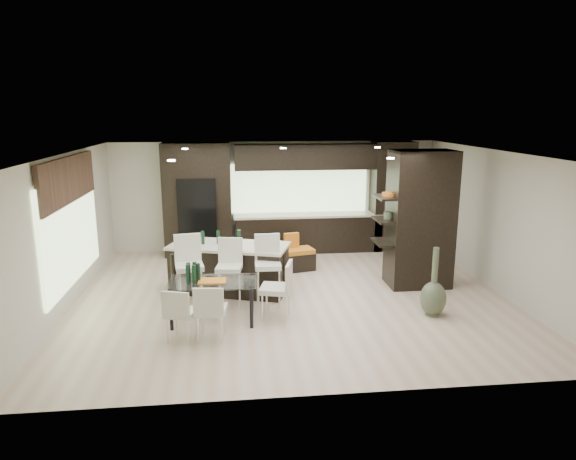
{
  "coord_description": "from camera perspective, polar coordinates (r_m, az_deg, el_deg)",
  "views": [
    {
      "loc": [
        -1.08,
        -9.14,
        3.44
      ],
      "look_at": [
        0.0,
        0.6,
        1.15
      ],
      "focal_mm": 32.0,
      "sensor_mm": 36.0,
      "label": 1
    }
  ],
  "objects": [
    {
      "name": "kitchen_island",
      "position": [
        10.0,
        -6.52,
        -4.22
      ],
      "size": [
        2.43,
        1.6,
        0.93
      ],
      "primitive_type": "cube",
      "rotation": [
        0.0,
        0.0,
        -0.31
      ],
      "color": "black",
      "rests_on": "ground"
    },
    {
      "name": "bench",
      "position": [
        11.25,
        -0.25,
        -3.38
      ],
      "size": [
        1.32,
        0.76,
        0.48
      ],
      "primitive_type": "cube",
      "rotation": [
        0.0,
        0.0,
        0.24
      ],
      "color": "black",
      "rests_on": "ground"
    },
    {
      "name": "stool_right",
      "position": [
        9.23,
        -2.24,
        -5.32
      ],
      "size": [
        0.47,
        0.47,
        1.03
      ],
      "primitive_type": "cube",
      "rotation": [
        0.0,
        0.0,
        -0.02
      ],
      "color": "silver",
      "rests_on": "ground"
    },
    {
      "name": "chair_end",
      "position": [
        8.67,
        -1.38,
        -6.98
      ],
      "size": [
        0.6,
        0.6,
        0.91
      ],
      "primitive_type": "cube",
      "rotation": [
        0.0,
        0.0,
        1.31
      ],
      "color": "silver",
      "rests_on": "ground"
    },
    {
      "name": "back_cabinetry",
      "position": [
        12.58,
        0.98,
        3.59
      ],
      "size": [
        6.8,
        0.68,
        2.7
      ],
      "primitive_type": "cube",
      "color": "black",
      "rests_on": "ground"
    },
    {
      "name": "ceiling_spots",
      "position": [
        9.48,
        0.24,
        8.56
      ],
      "size": [
        4.0,
        3.0,
        0.02
      ],
      "primitive_type": "cube",
      "color": "white",
      "rests_on": "ceiling"
    },
    {
      "name": "stool_mid",
      "position": [
        9.23,
        -6.53,
        -5.54
      ],
      "size": [
        0.5,
        0.5,
        0.99
      ],
      "primitive_type": "cube",
      "rotation": [
        0.0,
        0.0,
        -0.15
      ],
      "color": "silver",
      "rests_on": "ground"
    },
    {
      "name": "ground",
      "position": [
        9.82,
        0.39,
        -7.34
      ],
      "size": [
        8.0,
        8.0,
        0.0
      ],
      "primitive_type": "plane",
      "color": "beige",
      "rests_on": "ground"
    },
    {
      "name": "refrigerator",
      "position": [
        12.53,
        -9.95,
        1.49
      ],
      "size": [
        0.9,
        0.68,
        1.9
      ],
      "primitive_type": "cube",
      "color": "black",
      "rests_on": "ground"
    },
    {
      "name": "partition_column",
      "position": [
        10.43,
        14.47,
        1.18
      ],
      "size": [
        1.2,
        0.8,
        2.7
      ],
      "primitive_type": "cube",
      "color": "black",
      "rests_on": "ground"
    },
    {
      "name": "stone_accent",
      "position": [
        9.83,
        -23.22,
        5.15
      ],
      "size": [
        0.08,
        3.0,
        0.8
      ],
      "primitive_type": "cube",
      "color": "brown",
      "rests_on": "left_wall"
    },
    {
      "name": "dining_table",
      "position": [
        8.68,
        -8.34,
        -7.85
      ],
      "size": [
        1.47,
        0.87,
        0.69
      ],
      "primitive_type": "cube",
      "rotation": [
        0.0,
        0.0,
        -0.05
      ],
      "color": "white",
      "rests_on": "ground"
    },
    {
      "name": "left_wall",
      "position": [
        9.82,
        -23.47,
        -0.24
      ],
      "size": [
        0.02,
        7.0,
        2.7
      ],
      "primitive_type": "cube",
      "color": "beige",
      "rests_on": "ground"
    },
    {
      "name": "stool_left",
      "position": [
        9.23,
        -10.83,
        -5.45
      ],
      "size": [
        0.54,
        0.54,
        1.06
      ],
      "primitive_type": "cube",
      "rotation": [
        0.0,
        0.0,
        0.17
      ],
      "color": "silver",
      "rests_on": "ground"
    },
    {
      "name": "window_left",
      "position": [
        9.99,
        -22.92,
        0.03
      ],
      "size": [
        0.04,
        3.2,
        1.9
      ],
      "primitive_type": "cube",
      "color": "#B2D199",
      "rests_on": "left_wall"
    },
    {
      "name": "floor_vase",
      "position": [
        9.09,
        15.93,
        -5.56
      ],
      "size": [
        0.52,
        0.52,
        1.2
      ],
      "primitive_type": null,
      "rotation": [
        0.0,
        0.0,
        -0.19
      ],
      "color": "#49573E",
      "rests_on": "ground"
    },
    {
      "name": "chair_far",
      "position": [
        8.05,
        -11.75,
        -9.35
      ],
      "size": [
        0.54,
        0.54,
        0.79
      ],
      "primitive_type": "cube",
      "rotation": [
        0.0,
        0.0,
        -0.31
      ],
      "color": "silver",
      "rests_on": "ground"
    },
    {
      "name": "right_wall",
      "position": [
        10.66,
        22.29,
        0.86
      ],
      "size": [
        0.02,
        7.0,
        2.7
      ],
      "primitive_type": "cube",
      "color": "beige",
      "rests_on": "ground"
    },
    {
      "name": "chair_near",
      "position": [
        8.0,
        -8.52,
        -9.19
      ],
      "size": [
        0.51,
        0.51,
        0.83
      ],
      "primitive_type": "cube",
      "rotation": [
        0.0,
        0.0,
        -0.13
      ],
      "color": "silver",
      "rests_on": "ground"
    },
    {
      "name": "window_back",
      "position": [
        12.85,
        1.26,
        4.69
      ],
      "size": [
        3.4,
        0.04,
        1.2
      ],
      "primitive_type": "cube",
      "color": "#B2D199",
      "rests_on": "back_wall"
    },
    {
      "name": "back_wall",
      "position": [
        12.85,
        -1.42,
        3.79
      ],
      "size": [
        8.0,
        0.02,
        2.7
      ],
      "primitive_type": "cube",
      "color": "beige",
      "rests_on": "ground"
    },
    {
      "name": "ceiling",
      "position": [
        9.23,
        0.41,
        8.56
      ],
      "size": [
        8.0,
        7.0,
        0.02
      ],
      "primitive_type": "cube",
      "color": "white",
      "rests_on": "ground"
    }
  ]
}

